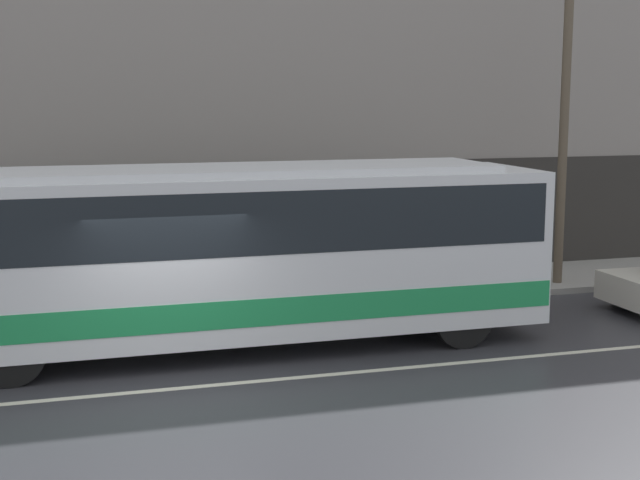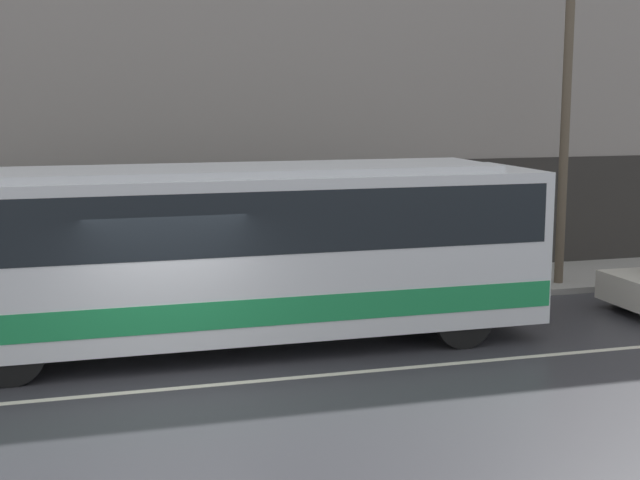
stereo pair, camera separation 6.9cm
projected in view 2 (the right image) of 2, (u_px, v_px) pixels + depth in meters
name	position (u px, v px, depth m)	size (l,w,h in m)	color
ground_plane	(175.00, 389.00, 13.27)	(60.00, 60.00, 0.00)	#333338
sidewalk	(143.00, 303.00, 18.43)	(60.00, 2.90, 0.13)	gray
building_facade	(128.00, 28.00, 19.03)	(60.00, 0.35, 11.90)	gray
lane_stripe	(175.00, 388.00, 13.27)	(54.00, 0.14, 0.01)	beige
transit_bus	(215.00, 248.00, 15.10)	(11.42, 2.54, 3.14)	silver
utility_pole_near	(565.00, 133.00, 19.61)	(0.20, 0.20, 6.75)	brown
pedestrian_waiting	(304.00, 262.00, 18.35)	(0.36, 0.36, 1.68)	navy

